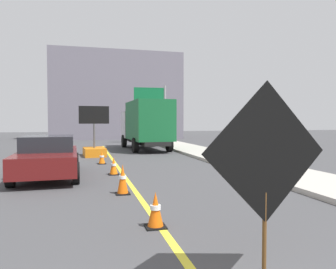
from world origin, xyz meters
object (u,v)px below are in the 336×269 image
(arrow_board_trailer, at_px, (94,147))
(highway_guide_sign, at_px, (156,104))
(pickup_car, at_px, (48,156))
(traffic_cone_mid_lane, at_px, (123,179))
(box_truck, at_px, (146,124))
(traffic_cone_curbside, at_px, (102,157))
(roadwork_sign, at_px, (266,156))
(traffic_cone_far_lane, at_px, (114,166))
(traffic_cone_near_sign, at_px, (155,210))

(arrow_board_trailer, distance_m, highway_guide_sign, 11.51)
(pickup_car, xyz_separation_m, traffic_cone_mid_lane, (2.15, -3.24, -0.32))
(box_truck, height_order, traffic_cone_curbside, box_truck)
(roadwork_sign, height_order, box_truck, box_truck)
(roadwork_sign, relative_size, traffic_cone_curbside, 3.98)
(arrow_board_trailer, height_order, traffic_cone_mid_lane, arrow_board_trailer)
(arrow_board_trailer, xyz_separation_m, traffic_cone_curbside, (0.23, -3.42, -0.19))
(arrow_board_trailer, relative_size, box_truck, 0.40)
(pickup_car, height_order, traffic_cone_far_lane, pickup_car)
(highway_guide_sign, distance_m, traffic_cone_near_sign, 22.76)
(arrow_board_trailer, xyz_separation_m, box_truck, (3.41, 3.18, 1.25))
(traffic_cone_far_lane, distance_m, traffic_cone_curbside, 3.06)
(roadwork_sign, relative_size, pickup_car, 0.51)
(highway_guide_sign, height_order, traffic_cone_mid_lane, highway_guide_sign)
(roadwork_sign, bearing_deg, traffic_cone_far_lane, 97.45)
(pickup_car, bearing_deg, arrow_board_trailer, 75.10)
(box_truck, height_order, highway_guide_sign, highway_guide_sign)
(traffic_cone_far_lane, bearing_deg, pickup_car, 176.91)
(traffic_cone_near_sign, height_order, traffic_cone_mid_lane, traffic_cone_mid_lane)
(pickup_car, height_order, traffic_cone_mid_lane, pickup_car)
(roadwork_sign, relative_size, traffic_cone_near_sign, 3.71)
(highway_guide_sign, distance_m, traffic_cone_curbside, 14.45)
(traffic_cone_mid_lane, relative_size, traffic_cone_curbside, 1.32)
(pickup_car, height_order, highway_guide_sign, highway_guide_sign)
(box_truck, distance_m, traffic_cone_curbside, 7.47)
(traffic_cone_mid_lane, xyz_separation_m, traffic_cone_curbside, (-0.23, 6.17, -0.09))
(arrow_board_trailer, relative_size, traffic_cone_curbside, 4.60)
(traffic_cone_far_lane, bearing_deg, traffic_cone_mid_lane, -90.60)
(arrow_board_trailer, bearing_deg, pickup_car, -104.90)
(pickup_car, relative_size, traffic_cone_far_lane, 7.46)
(arrow_board_trailer, xyz_separation_m, pickup_car, (-1.69, -6.35, 0.22))
(box_truck, bearing_deg, arrow_board_trailer, -136.98)
(highway_guide_sign, bearing_deg, traffic_cone_curbside, -111.95)
(traffic_cone_mid_lane, relative_size, traffic_cone_far_lane, 1.25)
(roadwork_sign, distance_m, traffic_cone_mid_lane, 5.21)
(traffic_cone_curbside, bearing_deg, roadwork_sign, -83.26)
(box_truck, distance_m, traffic_cone_far_lane, 10.18)
(box_truck, distance_m, traffic_cone_near_sign, 15.84)
(traffic_cone_curbside, bearing_deg, highway_guide_sign, 68.05)
(traffic_cone_mid_lane, height_order, traffic_cone_curbside, traffic_cone_mid_lane)
(pickup_car, bearing_deg, traffic_cone_mid_lane, -56.47)
(box_truck, height_order, traffic_cone_mid_lane, box_truck)
(highway_guide_sign, bearing_deg, traffic_cone_near_sign, -102.24)
(roadwork_sign, relative_size, box_truck, 0.35)
(roadwork_sign, height_order, traffic_cone_far_lane, roadwork_sign)
(roadwork_sign, height_order, arrow_board_trailer, arrow_board_trailer)
(pickup_car, xyz_separation_m, highway_guide_sign, (7.20, 16.02, 2.73))
(roadwork_sign, bearing_deg, pickup_car, 111.52)
(traffic_cone_near_sign, bearing_deg, box_truck, 80.19)
(box_truck, xyz_separation_m, traffic_cone_curbside, (-3.18, -6.60, -1.45))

